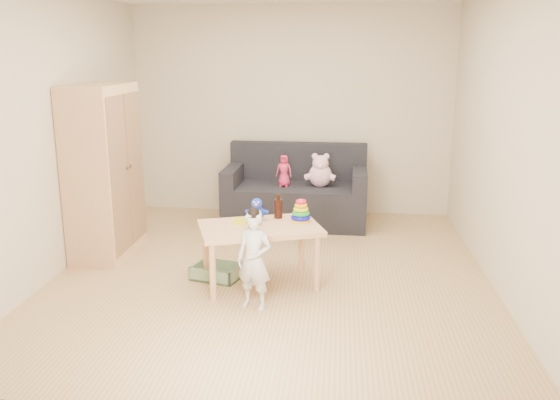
# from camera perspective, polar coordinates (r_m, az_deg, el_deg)

# --- Properties ---
(room) EXTENTS (4.50, 4.50, 4.50)m
(room) POSITION_cam_1_polar(r_m,az_deg,el_deg) (5.32, -0.81, 6.16)
(room) COLOR tan
(room) RESTS_ON ground
(wardrobe) EXTENTS (0.48, 0.96, 1.73)m
(wardrobe) POSITION_cam_1_polar(r_m,az_deg,el_deg) (6.22, -16.59, 2.68)
(wardrobe) COLOR #EAB480
(wardrobe) RESTS_ON ground
(sofa) EXTENTS (1.71, 0.89, 0.47)m
(sofa) POSITION_cam_1_polar(r_m,az_deg,el_deg) (7.16, 1.49, -0.42)
(sofa) COLOR black
(sofa) RESTS_ON ground
(play_table) EXTENTS (1.20, 0.96, 0.55)m
(play_table) POSITION_cam_1_polar(r_m,az_deg,el_deg) (5.30, -1.94, -5.32)
(play_table) COLOR #E0A87B
(play_table) RESTS_ON ground
(storage_bin) EXTENTS (0.50, 0.43, 0.13)m
(storage_bin) POSITION_cam_1_polar(r_m,az_deg,el_deg) (5.53, -6.07, -6.85)
(storage_bin) COLOR slate
(storage_bin) RESTS_ON ground
(toddler) EXTENTS (0.35, 0.28, 0.80)m
(toddler) POSITION_cam_1_polar(r_m,az_deg,el_deg) (4.78, -2.51, -5.91)
(toddler) COLOR silver
(toddler) RESTS_ON ground
(pink_bear) EXTENTS (0.35, 0.32, 0.33)m
(pink_bear) POSITION_cam_1_polar(r_m,az_deg,el_deg) (7.02, 3.90, 2.65)
(pink_bear) COLOR #FFBBD3
(pink_bear) RESTS_ON sofa
(doll) EXTENTS (0.20, 0.15, 0.37)m
(doll) POSITION_cam_1_polar(r_m,az_deg,el_deg) (7.00, 0.38, 2.81)
(doll) COLOR #E52A5D
(doll) RESTS_ON sofa
(ring_stacker) EXTENTS (0.18, 0.18, 0.20)m
(ring_stacker) POSITION_cam_1_polar(r_m,az_deg,el_deg) (5.32, 2.02, -1.24)
(ring_stacker) COLOR yellow
(ring_stacker) RESTS_ON play_table
(brown_bottle) EXTENTS (0.08, 0.08, 0.23)m
(brown_bottle) POSITION_cam_1_polar(r_m,az_deg,el_deg) (5.42, -0.17, -0.75)
(brown_bottle) COLOR black
(brown_bottle) RESTS_ON play_table
(blue_plush) EXTENTS (0.18, 0.14, 0.21)m
(blue_plush) POSITION_cam_1_polar(r_m,az_deg,el_deg) (5.36, -2.23, -0.85)
(blue_plush) COLOR blue
(blue_plush) RESTS_ON play_table
(wooden_figure) EXTENTS (0.06, 0.05, 0.12)m
(wooden_figure) POSITION_cam_1_polar(r_m,az_deg,el_deg) (5.13, -2.94, -2.10)
(wooden_figure) COLOR brown
(wooden_figure) RESTS_ON play_table
(yellow_book) EXTENTS (0.20, 0.20, 0.02)m
(yellow_book) POSITION_cam_1_polar(r_m,az_deg,el_deg) (5.34, -3.44, -2.01)
(yellow_book) COLOR gold
(yellow_book) RESTS_ON play_table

